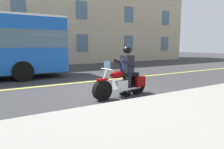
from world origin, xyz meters
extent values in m
plane|color=#333335|center=(0.00, 0.00, 0.00)|extent=(80.00, 80.00, 0.00)
cube|color=gray|center=(0.00, 4.50, 0.07)|extent=(60.00, 5.00, 0.15)
cube|color=#E5DB4C|center=(0.00, -2.00, 0.01)|extent=(60.00, 0.16, 0.01)
cylinder|color=black|center=(0.56, 1.25, 0.33)|extent=(0.68, 0.28, 0.66)
cylinder|color=black|center=(-0.98, 1.06, 0.33)|extent=(0.68, 0.28, 0.66)
cube|color=silver|center=(-0.24, 1.15, 0.42)|extent=(0.59, 0.35, 0.32)
ellipsoid|color=#720505|center=(-0.04, 1.18, 0.78)|extent=(0.59, 0.35, 0.24)
cube|color=black|center=(-0.58, 1.11, 0.74)|extent=(0.73, 0.36, 0.12)
cube|color=#720505|center=(-0.96, 1.29, 0.48)|extent=(0.41, 0.17, 0.36)
cube|color=#720505|center=(-0.91, 0.85, 0.48)|extent=(0.41, 0.17, 0.36)
cylinder|color=silver|center=(0.54, 1.25, 0.60)|extent=(0.35, 0.09, 0.76)
cylinder|color=silver|center=(0.38, 1.23, 1.00)|extent=(0.11, 0.60, 0.04)
cube|color=#720505|center=(0.56, 1.25, 0.68)|extent=(0.38, 0.20, 0.06)
cylinder|color=silver|center=(-0.55, 1.28, 0.26)|extent=(0.90, 0.19, 0.08)
cube|color=slate|center=(0.36, 1.23, 1.12)|extent=(0.08, 0.32, 0.28)
cylinder|color=black|center=(-0.50, 1.24, 0.42)|extent=(0.14, 0.14, 0.84)
cube|color=black|center=(-0.44, 1.25, 0.05)|extent=(0.27, 0.14, 0.10)
cylinder|color=black|center=(-0.47, 1.00, 0.42)|extent=(0.14, 0.14, 0.84)
cube|color=black|center=(-0.41, 1.01, 0.05)|extent=(0.27, 0.14, 0.10)
cube|color=black|center=(-0.49, 1.12, 1.12)|extent=(0.37, 0.44, 0.60)
cube|color=navy|center=(-0.33, 1.14, 1.08)|extent=(0.03, 0.07, 0.44)
cylinder|color=black|center=(-0.33, 1.36, 1.18)|extent=(0.56, 0.17, 0.28)
cylinder|color=black|center=(-0.28, 0.93, 1.18)|extent=(0.56, 0.17, 0.28)
sphere|color=tan|center=(-0.49, 1.12, 1.55)|extent=(0.22, 0.22, 0.22)
sphere|color=black|center=(-0.49, 1.12, 1.60)|extent=(0.28, 0.28, 0.28)
cylinder|color=black|center=(2.34, -3.75, 0.50)|extent=(1.00, 0.30, 1.00)
cylinder|color=black|center=(2.34, -6.15, 0.50)|extent=(1.00, 0.30, 1.00)
cube|color=#B7A88C|center=(-3.73, -14.00, 6.28)|extent=(26.64, 6.00, 12.56)
cube|color=slate|center=(-14.39, -10.97, 2.00)|extent=(1.10, 0.06, 1.60)
cube|color=slate|center=(-9.06, -10.97, 2.00)|extent=(1.10, 0.06, 1.60)
cube|color=slate|center=(-3.73, -10.97, 2.00)|extent=(1.10, 0.06, 1.60)
cube|color=slate|center=(1.60, -10.97, 2.00)|extent=(1.10, 0.06, 1.60)
cube|color=slate|center=(-14.39, -10.97, 5.00)|extent=(1.10, 0.06, 1.60)
cube|color=slate|center=(-9.06, -10.97, 5.00)|extent=(1.10, 0.06, 1.60)
cube|color=slate|center=(-3.73, -10.97, 5.00)|extent=(1.10, 0.06, 1.60)
cube|color=slate|center=(1.60, -10.97, 5.00)|extent=(1.10, 0.06, 1.60)
camera|label=1|loc=(3.43, 6.77, 1.76)|focal=31.75mm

